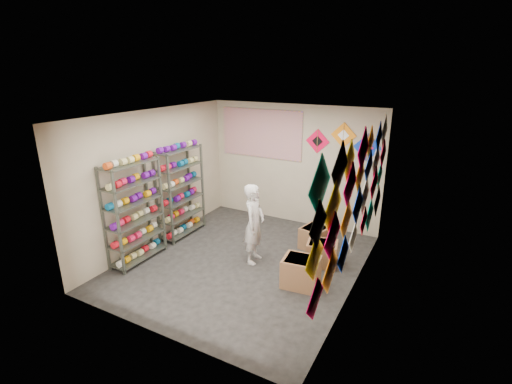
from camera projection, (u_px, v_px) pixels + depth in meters
The scene contains 12 objects.
ground at pixel (244, 262), 6.90m from camera, with size 4.50×4.50×0.00m, color black.
room_walls at pixel (243, 177), 6.38m from camera, with size 4.50×4.50×4.50m.
shelf_rack_front at pixel (134, 213), 6.69m from camera, with size 0.40×1.10×1.90m, color #4C5147.
shelf_rack_back at pixel (181, 192), 7.77m from camera, with size 0.40×1.10×1.90m, color #4C5147.
string_spools at pixel (159, 197), 7.20m from camera, with size 0.12×2.36×0.12m.
kite_wall_display at pixel (358, 194), 5.46m from camera, with size 0.06×4.24×2.10m.
back_wall_kites at pixel (343, 142), 7.64m from camera, with size 1.60×0.02×0.76m.
poster at pixel (261, 134), 8.48m from camera, with size 2.00×0.01×1.10m, color #8353B5.
shopkeeper at pixel (254, 224), 6.71m from camera, with size 0.43×0.59×1.49m, color beige.
carton_a at pixel (301, 272), 6.09m from camera, with size 0.58×0.49×0.49m, color brown.
carton_b at pixel (322, 253), 6.75m from camera, with size 0.54×0.44×0.44m, color brown.
carton_c at pixel (314, 238), 7.38m from camera, with size 0.45×0.50×0.44m, color brown.
Camera 1 is at (3.10, -5.29, 3.43)m, focal length 26.00 mm.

